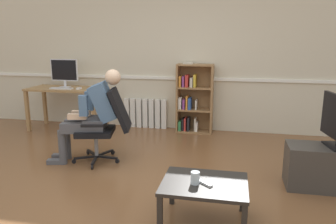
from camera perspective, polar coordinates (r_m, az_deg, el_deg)
name	(u,v)px	position (r m, az deg, el deg)	size (l,w,h in m)	color
ground_plane	(138,193)	(3.56, -5.32, -13.98)	(18.00, 18.00, 0.00)	brown
back_wall	(180,54)	(5.77, 2.22, 10.25)	(12.00, 0.13, 2.70)	beige
computer_desk	(67,94)	(6.02, -17.47, 3.11)	(1.33, 0.62, 0.76)	#9E7547
imac_monitor	(64,71)	(6.07, -17.85, 6.90)	(0.51, 0.14, 0.50)	silver
keyboard	(62,88)	(5.89, -18.28, 3.99)	(0.40, 0.12, 0.02)	silver
computer_mouse	(79,88)	(5.76, -15.44, 4.04)	(0.06, 0.10, 0.03)	white
bookshelf	(193,100)	(5.61, 4.36, 2.19)	(0.62, 0.29, 1.21)	olive
radiator	(145,113)	(5.94, -4.02, -0.23)	(0.79, 0.08, 0.53)	white
office_chair	(107,123)	(4.30, -10.80, -1.90)	(0.78, 0.64, 0.98)	black
person_seated	(92,113)	(4.31, -13.24, -0.25)	(0.99, 0.51, 1.23)	#4C4C51
tv_stand	(334,168)	(3.96, 27.32, -8.80)	(1.00, 0.40, 0.47)	#3D3833
coffee_table	(204,187)	(2.91, 6.46, -13.05)	(0.74, 0.59, 0.38)	black
drinking_glass	(195,178)	(2.84, 4.83, -11.51)	(0.08, 0.08, 0.11)	silver
spare_remote	(205,183)	(2.85, 6.58, -12.41)	(0.04, 0.15, 0.02)	white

